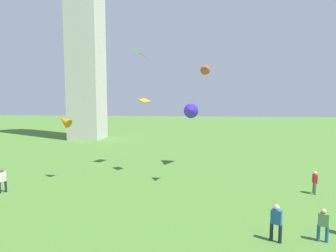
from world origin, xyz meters
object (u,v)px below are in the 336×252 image
kite_flying_1 (64,121)px  kite_flying_4 (206,69)px  kite_flying_0 (139,53)px  kite_flying_5 (144,100)px  person_1 (323,223)px  person_2 (315,181)px  kite_flying_3 (190,110)px  person_5 (276,221)px  person_4 (2,179)px

kite_flying_1 → kite_flying_4: bearing=102.0°
kite_flying_0 → kite_flying_5: size_ratio=1.19×
person_1 → kite_flying_4: 12.02m
person_2 → kite_flying_4: bearing=95.6°
person_1 → kite_flying_3: kite_flying_3 is taller
kite_flying_1 → kite_flying_4: (11.54, -1.08, 3.95)m
person_5 → kite_flying_3: size_ratio=0.79×
person_5 → kite_flying_4: size_ratio=1.59×
person_1 → person_2: bearing=85.7°
person_2 → person_4: (-22.30, -2.34, 0.06)m
kite_flying_4 → kite_flying_0: bearing=130.7°
person_5 → kite_flying_0: (-9.49, 13.34, 10.25)m
kite_flying_1 → person_2: bearing=103.7°
person_2 → kite_flying_0: 18.51m
person_2 → kite_flying_3: bearing=58.4°
kite_flying_5 → kite_flying_4: bearing=-167.3°
person_2 → person_4: size_ratio=0.94×
person_2 → person_5: (-4.59, -7.22, 0.09)m
person_1 → kite_flying_4: bearing=141.6°
person_4 → kite_flying_5: bearing=163.8°
kite_flying_0 → kite_flying_1: kite_flying_0 is taller
kite_flying_0 → person_5: bearing=48.5°
kite_flying_0 → kite_flying_1: 9.49m
person_4 → kite_flying_5: 12.55m
person_4 → kite_flying_3: (13.18, 9.59, 4.71)m
kite_flying_4 → person_2: bearing=-7.3°
person_2 → kite_flying_5: bearing=79.6°
kite_flying_5 → kite_flying_1: bearing=73.5°
person_2 → person_4: person_4 is taller
kite_flying_3 → kite_flying_4: 7.91m
kite_flying_0 → kite_flying_1: size_ratio=1.08×
person_5 → kite_flying_5: kite_flying_5 is taller
person_1 → kite_flying_4: size_ratio=1.41×
kite_flying_3 → kite_flying_5: kite_flying_5 is taller
kite_flying_0 → person_2: bearing=79.6°
person_4 → kite_flying_5: size_ratio=1.33×
person_4 → person_1: bearing=115.6°
kite_flying_4 → person_4: bearing=-176.2°
kite_flying_3 → kite_flying_5: size_ratio=1.73×
person_4 → kite_flying_4: (14.53, 2.51, 7.96)m
person_5 → kite_flying_1: 17.44m
kite_flying_1 → person_4: bearing=-22.5°
kite_flying_0 → kite_flying_1: bearing=-33.9°
kite_flying_1 → kite_flying_3: (10.19, 6.01, 0.70)m
kite_flying_0 → kite_flying_3: (4.97, 1.14, -5.56)m
person_4 → kite_flying_0: size_ratio=1.11×
kite_flying_1 → kite_flying_5: size_ratio=1.11×
person_5 → kite_flying_4: bearing=142.8°
person_5 → kite_flying_5: (-8.54, 11.31, 5.66)m
kite_flying_1 → kite_flying_5: (6.17, 2.84, 1.67)m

